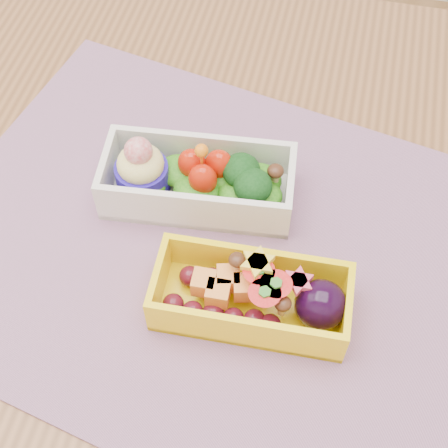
% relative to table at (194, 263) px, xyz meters
% --- Properties ---
extents(ground, '(3.00, 3.00, 0.00)m').
position_rel_table_xyz_m(ground, '(0.00, 0.00, -0.65)').
color(ground, olive).
extents(table, '(1.20, 0.80, 0.75)m').
position_rel_table_xyz_m(table, '(0.00, 0.00, 0.00)').
color(table, brown).
rests_on(table, ground).
extents(placemat, '(0.64, 0.54, 0.00)m').
position_rel_table_xyz_m(placemat, '(0.04, -0.04, 0.10)').
color(placemat, '#9D6C8C').
rests_on(placemat, table).
extents(bento_white, '(0.20, 0.10, 0.08)m').
position_rel_table_xyz_m(bento_white, '(0.00, 0.02, 0.13)').
color(bento_white, silver).
rests_on(bento_white, placemat).
extents(bento_yellow, '(0.18, 0.09, 0.06)m').
position_rel_table_xyz_m(bento_yellow, '(0.09, -0.10, 0.13)').
color(bento_yellow, yellow).
rests_on(bento_yellow, placemat).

